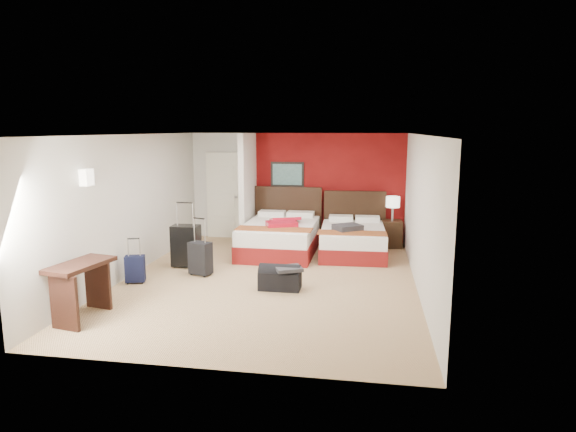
% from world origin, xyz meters
% --- Properties ---
extents(ground, '(6.50, 6.50, 0.00)m').
position_xyz_m(ground, '(0.00, 0.00, 0.00)').
color(ground, '#D3B081').
rests_on(ground, ground).
extents(room_walls, '(5.02, 6.52, 2.50)m').
position_xyz_m(room_walls, '(-1.40, 1.42, 1.26)').
color(room_walls, silver).
rests_on(room_walls, ground).
extents(red_accent_panel, '(3.50, 0.04, 2.50)m').
position_xyz_m(red_accent_panel, '(0.75, 3.23, 1.25)').
color(red_accent_panel, maroon).
rests_on(red_accent_panel, ground).
extents(partition_wall, '(0.12, 1.20, 2.50)m').
position_xyz_m(partition_wall, '(-1.00, 2.61, 1.25)').
color(partition_wall, silver).
rests_on(partition_wall, ground).
extents(entry_door, '(0.82, 0.06, 2.05)m').
position_xyz_m(entry_door, '(-1.75, 3.20, 1.02)').
color(entry_door, silver).
rests_on(entry_door, ground).
extents(bed_left, '(1.51, 2.13, 0.63)m').
position_xyz_m(bed_left, '(-0.15, 1.91, 0.32)').
color(bed_left, white).
rests_on(bed_left, ground).
extents(bed_right, '(1.40, 1.94, 0.57)m').
position_xyz_m(bed_right, '(1.38, 2.03, 0.28)').
color(bed_right, white).
rests_on(bed_right, ground).
extents(red_suitcase_open, '(0.88, 1.01, 0.11)m').
position_xyz_m(red_suitcase_open, '(-0.05, 1.81, 0.69)').
color(red_suitcase_open, '#B40F25').
rests_on(red_suitcase_open, bed_left).
extents(jacket_bundle, '(0.66, 0.63, 0.12)m').
position_xyz_m(jacket_bundle, '(1.28, 1.73, 0.63)').
color(jacket_bundle, '#38383E').
rests_on(jacket_bundle, bed_right).
extents(nightstand, '(0.45, 0.45, 0.60)m').
position_xyz_m(nightstand, '(2.21, 2.84, 0.30)').
color(nightstand, black).
rests_on(nightstand, ground).
extents(table_lamp, '(0.37, 0.37, 0.54)m').
position_xyz_m(table_lamp, '(2.21, 2.84, 0.86)').
color(table_lamp, white).
rests_on(table_lamp, nightstand).
extents(suitcase_black, '(0.52, 0.33, 0.77)m').
position_xyz_m(suitcase_black, '(-1.71, 0.58, 0.39)').
color(suitcase_black, black).
rests_on(suitcase_black, ground).
extents(suitcase_charcoal, '(0.44, 0.35, 0.57)m').
position_xyz_m(suitcase_charcoal, '(-1.27, 0.11, 0.29)').
color(suitcase_charcoal, black).
rests_on(suitcase_charcoal, ground).
extents(suitcase_navy, '(0.36, 0.28, 0.44)m').
position_xyz_m(suitcase_navy, '(-2.21, -0.51, 0.22)').
color(suitcase_navy, black).
rests_on(suitcase_navy, ground).
extents(duffel_bag, '(0.68, 0.37, 0.34)m').
position_xyz_m(duffel_bag, '(0.28, -0.44, 0.17)').
color(duffel_bag, black).
rests_on(duffel_bag, ground).
extents(jacket_draped, '(0.52, 0.49, 0.06)m').
position_xyz_m(jacket_draped, '(0.43, -0.49, 0.37)').
color(jacket_draped, '#36363B').
rests_on(jacket_draped, duffel_bag).
extents(desk, '(0.64, 1.03, 0.80)m').
position_xyz_m(desk, '(-2.19, -2.12, 0.40)').
color(desk, black).
rests_on(desk, ground).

